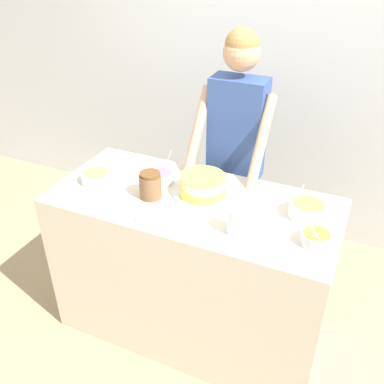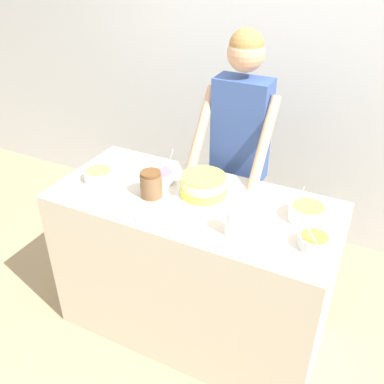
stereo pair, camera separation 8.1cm
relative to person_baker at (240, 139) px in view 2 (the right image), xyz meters
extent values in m
plane|color=tan|center=(-0.05, -0.89, -1.10)|extent=(14.00, 14.00, 0.00)
cube|color=silver|center=(-0.05, 0.80, 0.20)|extent=(10.00, 0.05, 2.60)
cube|color=beige|center=(-0.05, -0.54, -0.62)|extent=(1.55, 0.70, 0.96)
cylinder|color=#2D2D38|center=(-0.07, 0.01, -0.68)|extent=(0.10, 0.10, 0.84)
cylinder|color=#2D2D38|center=(0.07, 0.01, -0.68)|extent=(0.10, 0.10, 0.84)
cube|color=#334C8C|center=(0.00, 0.01, 0.06)|extent=(0.33, 0.18, 0.63)
cylinder|color=tan|center=(-0.19, -0.16, 0.05)|extent=(0.06, 0.39, 0.52)
cylinder|color=tan|center=(0.19, -0.16, 0.05)|extent=(0.06, 0.39, 0.52)
sphere|color=tan|center=(0.00, 0.01, 0.51)|extent=(0.21, 0.21, 0.21)
sphere|color=olive|center=(0.00, 0.01, 0.55)|extent=(0.19, 0.19, 0.19)
cylinder|color=silver|center=(-0.02, -0.48, -0.13)|extent=(0.32, 0.32, 0.01)
cylinder|color=#F2DB4C|center=(-0.02, -0.48, -0.10)|extent=(0.26, 0.26, 0.05)
cylinder|color=#F4EABC|center=(-0.02, -0.48, -0.06)|extent=(0.24, 0.24, 0.05)
cylinder|color=#F2DB4C|center=(-0.02, -0.48, -0.03)|extent=(0.24, 0.24, 0.01)
cylinder|color=silver|center=(-0.28, -0.45, -0.11)|extent=(0.14, 0.14, 0.06)
cylinder|color=#9E66B7|center=(-0.28, -0.45, -0.08)|extent=(0.12, 0.12, 0.01)
cylinder|color=silver|center=(-0.27, -0.40, -0.04)|extent=(0.07, 0.03, 0.19)
cylinder|color=white|center=(0.54, -0.45, -0.10)|extent=(0.18, 0.18, 0.08)
cylinder|color=olive|center=(0.54, -0.45, -0.07)|extent=(0.16, 0.16, 0.01)
cylinder|color=silver|center=(0.48, -0.42, -0.06)|extent=(0.03, 0.06, 0.14)
cylinder|color=white|center=(-0.62, -0.60, -0.11)|extent=(0.17, 0.17, 0.06)
cylinder|color=#F2DB4C|center=(-0.62, -0.60, -0.08)|extent=(0.14, 0.14, 0.01)
cylinder|color=silver|center=(-0.62, -0.54, -0.05)|extent=(0.06, 0.01, 0.16)
cylinder|color=silver|center=(0.62, -0.65, -0.11)|extent=(0.14, 0.14, 0.06)
cylinder|color=#EF9938|center=(0.62, -0.65, -0.09)|extent=(0.12, 0.12, 0.01)
cylinder|color=silver|center=(0.63, -0.70, -0.07)|extent=(0.08, 0.02, 0.13)
cylinder|color=silver|center=(0.25, -0.72, -0.07)|extent=(0.08, 0.08, 0.13)
cylinder|color=silver|center=(-0.15, -0.76, -0.13)|extent=(0.21, 0.21, 0.01)
cylinder|color=brown|center=(-0.26, -0.61, -0.07)|extent=(0.12, 0.12, 0.13)
cylinder|color=brown|center=(-0.26, -0.61, 0.00)|extent=(0.11, 0.11, 0.02)
camera|label=1|loc=(0.74, -2.29, 1.09)|focal=40.00mm
camera|label=2|loc=(0.81, -2.26, 1.09)|focal=40.00mm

